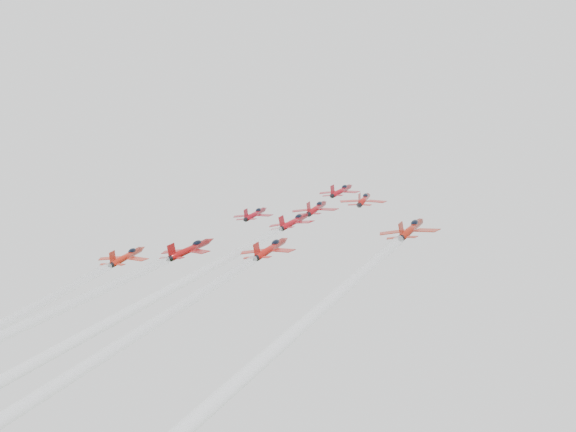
% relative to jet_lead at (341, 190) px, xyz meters
% --- Properties ---
extents(jet_lead, '(10.13, 13.37, 7.18)m').
position_rel_jet_lead_xyz_m(jet_lead, '(0.00, 0.00, 0.00)').
color(jet_lead, maroon).
extents(jet_row2_left, '(9.27, 12.23, 6.57)m').
position_rel_jet_lead_xyz_m(jet_row2_left, '(-14.19, -17.33, -8.26)').
color(jet_row2_left, maroon).
extents(jet_row2_center, '(10.19, 13.44, 7.22)m').
position_rel_jet_lead_xyz_m(jet_row2_center, '(0.19, -17.60, -8.38)').
color(jet_row2_center, maroon).
extents(jet_row2_right, '(10.03, 13.23, 7.11)m').
position_rel_jet_lead_xyz_m(jet_row2_right, '(9.39, -13.56, -6.46)').
color(jet_row2_right, '#A7140F').
extents(jet_center, '(9.79, 96.24, 46.74)m').
position_rel_jet_lead_xyz_m(jet_center, '(-0.65, -71.04, -33.91)').
color(jet_center, maroon).
extents(jet_rear_right, '(9.97, 98.02, 47.60)m').
position_rel_jet_lead_xyz_m(jet_rear_right, '(2.71, -90.90, -43.38)').
color(jet_rear_right, '#A6160F').
extents(jet_rear_farright, '(10.22, 100.52, 48.82)m').
position_rel_jet_lead_xyz_m(jet_rear_farright, '(25.40, -86.63, -41.34)').
color(jet_rear_farright, '#9B1F0E').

